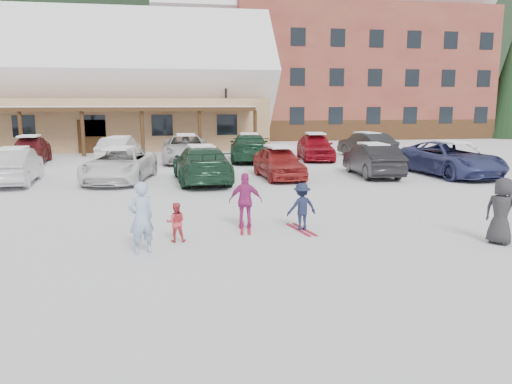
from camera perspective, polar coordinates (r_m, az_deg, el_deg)
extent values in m
plane|color=white|center=(12.08, -0.61, -5.54)|extent=(160.00, 160.00, 0.00)
cube|color=black|center=(97.79, -8.94, 19.23)|extent=(300.00, 70.00, 38.00)
cube|color=tan|center=(40.17, -20.09, 7.40)|extent=(28.00, 10.00, 3.60)
cube|color=#422814|center=(34.06, -22.07, 8.76)|extent=(25.20, 2.60, 0.25)
cube|color=white|center=(40.21, -20.42, 12.72)|extent=(29.12, 9.69, 9.69)
cube|color=maroon|center=(52.67, 10.43, 12.91)|extent=(24.00, 14.00, 12.00)
cube|color=maroon|center=(49.56, -7.08, 11.45)|extent=(7.00, 12.60, 9.00)
cube|color=#422814|center=(46.18, 13.18, 6.90)|extent=(24.00, 0.10, 1.80)
cylinder|color=black|center=(36.16, -3.44, 9.21)|extent=(0.16, 0.16, 5.42)
cube|color=black|center=(36.23, -3.49, 13.70)|extent=(0.50, 0.25, 0.25)
cylinder|color=black|center=(53.95, 26.70, 6.26)|extent=(0.60, 0.60, 1.32)
cone|color=black|center=(53.97, 27.18, 12.20)|extent=(4.84, 4.84, 9.90)
cylinder|color=black|center=(56.11, -1.62, 7.31)|extent=(0.60, 0.60, 1.08)
cone|color=black|center=(56.07, -1.64, 12.00)|extent=(3.96, 3.96, 8.10)
cylinder|color=black|center=(67.79, 22.46, 7.16)|extent=(0.60, 0.60, 1.38)
cone|color=black|center=(67.82, 22.80, 12.11)|extent=(5.06, 5.06, 10.35)
imported|color=#9AB3D8|center=(11.13, -12.99, -2.91)|extent=(0.70, 0.61, 1.60)
imported|color=#CC3842|center=(12.01, -9.14, -3.43)|extent=(0.48, 0.38, 0.95)
imported|color=#171E39|center=(12.94, 5.24, -1.70)|extent=(0.87, 0.60, 1.24)
cube|color=#A41730|center=(13.08, 5.20, -4.30)|extent=(0.45, 1.41, 0.03)
imported|color=#AC2A7A|center=(13.04, -1.20, -1.03)|extent=(0.91, 0.49, 1.48)
cube|color=#A41730|center=(13.20, -1.19, -4.12)|extent=(0.41, 1.41, 0.03)
imported|color=#2A2A2D|center=(12.94, 26.25, -1.97)|extent=(0.83, 0.92, 1.57)
imported|color=#B8B8BD|center=(22.57, -25.91, 2.66)|extent=(1.91, 4.57, 1.47)
imported|color=white|center=(21.79, -15.29, 3.02)|extent=(3.15, 5.43, 1.42)
imported|color=#1A3D29|center=(20.91, -6.23, 3.17)|extent=(2.45, 5.36, 1.52)
imported|color=#A32524|center=(21.94, 2.63, 3.40)|extent=(1.91, 4.23, 1.41)
imported|color=black|center=(23.23, 13.18, 3.58)|extent=(1.81, 4.52, 1.46)
imported|color=navy|center=(24.41, 21.36, 3.56)|extent=(3.08, 5.77, 1.54)
imported|color=maroon|center=(30.09, -24.42, 4.43)|extent=(2.11, 4.57, 1.52)
imported|color=silver|center=(28.59, -15.33, 4.64)|extent=(2.18, 4.56, 1.44)
imported|color=silver|center=(28.27, -8.00, 4.95)|extent=(2.62, 5.59, 1.55)
imported|color=#193F28|center=(28.51, -0.76, 5.10)|extent=(2.83, 5.60, 1.56)
imported|color=maroon|center=(29.37, 6.79, 5.18)|extent=(2.40, 4.75, 1.55)
imported|color=black|center=(31.29, 12.52, 5.26)|extent=(2.35, 4.78, 1.51)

